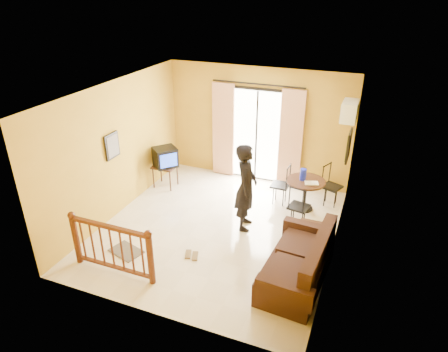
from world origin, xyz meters
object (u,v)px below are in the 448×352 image
at_px(sofa, 300,265).
at_px(coffee_table, 309,239).
at_px(television, 165,157).
at_px(dining_table, 305,187).
at_px(standing_person, 246,187).

bearing_deg(sofa, coffee_table, 94.71).
xyz_separation_m(coffee_table, sofa, (0.01, -0.88, 0.06)).
distance_m(television, sofa, 4.36).
xyz_separation_m(dining_table, coffee_table, (0.40, -1.52, -0.27)).
bearing_deg(sofa, dining_table, 103.84).
bearing_deg(television, dining_table, -45.98).
distance_m(coffee_table, standing_person, 1.55).
xyz_separation_m(television, standing_person, (2.34, -0.96, 0.12)).
distance_m(dining_table, coffee_table, 1.59).
relative_size(coffee_table, sofa, 0.48).
bearing_deg(sofa, standing_person, 141.79).
xyz_separation_m(television, dining_table, (3.32, 0.18, -0.23)).
bearing_deg(dining_table, coffee_table, -75.20).
height_order(coffee_table, sofa, sofa).
xyz_separation_m(television, coffee_table, (3.72, -1.34, -0.50)).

